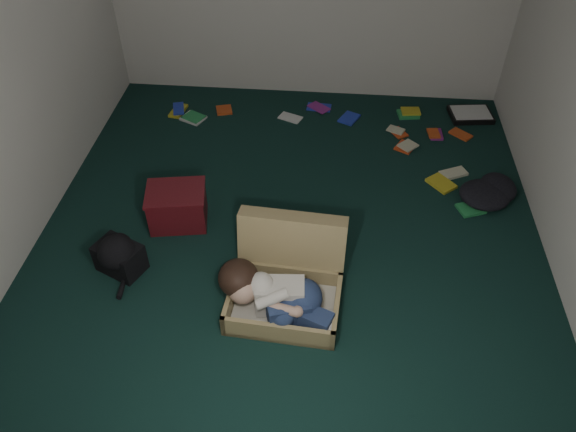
# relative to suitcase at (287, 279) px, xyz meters

# --- Properties ---
(floor) EXTENTS (4.50, 4.50, 0.00)m
(floor) POSITION_rel_suitcase_xyz_m (-0.04, 0.60, -0.17)
(floor) COLOR black
(floor) RESTS_ON ground
(wall_front) EXTENTS (4.50, 0.00, 4.50)m
(wall_front) POSITION_rel_suitcase_xyz_m (-0.04, -1.65, 1.13)
(wall_front) COLOR silver
(wall_front) RESTS_ON ground
(suitcase) EXTENTS (0.82, 0.80, 0.56)m
(suitcase) POSITION_rel_suitcase_xyz_m (0.00, 0.00, 0.00)
(suitcase) COLOR tan
(suitcase) RESTS_ON floor
(person) EXTENTS (0.82, 0.44, 0.35)m
(person) POSITION_rel_suitcase_xyz_m (-0.07, -0.19, 0.04)
(person) COLOR silver
(person) RESTS_ON suitcase
(maroon_bin) EXTENTS (0.52, 0.44, 0.32)m
(maroon_bin) POSITION_rel_suitcase_xyz_m (-0.95, 0.69, -0.01)
(maroon_bin) COLOR #531016
(maroon_bin) RESTS_ON floor
(backpack) EXTENTS (0.52, 0.48, 0.25)m
(backpack) POSITION_rel_suitcase_xyz_m (-1.26, 0.14, -0.04)
(backpack) COLOR black
(backpack) RESTS_ON floor
(clothing_pile) EXTENTS (0.55, 0.50, 0.14)m
(clothing_pile) POSITION_rel_suitcase_xyz_m (1.66, 1.24, -0.10)
(clothing_pile) COLOR black
(clothing_pile) RESTS_ON floor
(paper_tray) EXTENTS (0.45, 0.36, 0.06)m
(paper_tray) POSITION_rel_suitcase_xyz_m (1.66, 2.50, -0.14)
(paper_tray) COLOR black
(paper_tray) RESTS_ON floor
(book_scatter) EXTENTS (3.09, 1.73, 0.02)m
(book_scatter) POSITION_rel_suitcase_xyz_m (0.48, 2.05, -0.16)
(book_scatter) COLOR gold
(book_scatter) RESTS_ON floor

